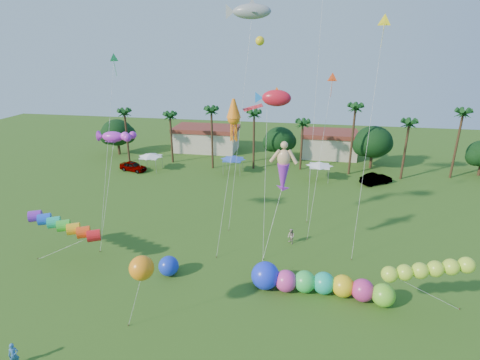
% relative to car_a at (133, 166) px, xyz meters
% --- Properties ---
extents(ground, '(160.00, 160.00, 0.00)m').
position_rel_car_a_xyz_m(ground, '(22.95, -35.13, -0.81)').
color(ground, '#285116').
rests_on(ground, ground).
extents(tree_line, '(69.46, 8.91, 11.00)m').
position_rel_car_a_xyz_m(tree_line, '(26.51, 8.86, 3.47)').
color(tree_line, '#3A2819').
rests_on(tree_line, ground).
extents(buildings_row, '(35.00, 7.00, 4.00)m').
position_rel_car_a_xyz_m(buildings_row, '(19.86, 14.87, 1.19)').
color(buildings_row, beige).
rests_on(buildings_row, ground).
extents(tent_row, '(31.00, 4.00, 0.60)m').
position_rel_car_a_xyz_m(tent_row, '(16.95, 1.20, 1.94)').
color(tent_row, white).
rests_on(tent_row, ground).
extents(car_a, '(5.06, 3.01, 1.61)m').
position_rel_car_a_xyz_m(car_a, '(0.00, 0.00, 0.00)').
color(car_a, '#4C4C54').
rests_on(car_a, ground).
extents(car_b, '(5.17, 4.24, 1.66)m').
position_rel_car_a_xyz_m(car_b, '(39.61, 0.77, 0.02)').
color(car_b, '#4C4C54').
rests_on(car_b, ground).
extents(spectator_a, '(0.75, 0.64, 1.75)m').
position_rel_car_a_xyz_m(spectator_a, '(10.05, -39.60, 0.07)').
color(spectator_a, '#306AA8').
rests_on(spectator_a, ground).
extents(spectator_b, '(1.02, 1.05, 1.70)m').
position_rel_car_a_xyz_m(spectator_b, '(27.62, -19.84, 0.05)').
color(spectator_b, '#A09185').
rests_on(spectator_b, ground).
extents(caterpillar_inflatable, '(12.18, 2.90, 2.48)m').
position_rel_car_a_xyz_m(caterpillar_inflatable, '(30.11, -28.17, 0.23)').
color(caterpillar_inflatable, '#DA3997').
rests_on(caterpillar_inflatable, ground).
extents(blue_ball, '(1.89, 1.89, 1.89)m').
position_rel_car_a_xyz_m(blue_ball, '(16.62, -27.74, 0.14)').
color(blue_ball, '#1734D1').
rests_on(blue_ball, ground).
extents(rainbow_tube, '(8.77, 3.51, 3.94)m').
position_rel_car_a_xyz_m(rainbow_tube, '(7.20, -27.61, 2.56)').
color(rainbow_tube, red).
rests_on(rainbow_tube, ground).
extents(green_worm, '(9.66, 1.94, 4.18)m').
position_rel_car_a_xyz_m(green_worm, '(35.71, -29.32, 2.60)').
color(green_worm, '#B2E432').
rests_on(green_worm, ground).
extents(orange_ball_kite, '(2.58, 2.23, 6.07)m').
position_rel_car_a_xyz_m(orange_ball_kite, '(17.31, -34.39, 4.34)').
color(orange_ball_kite, orange).
rests_on(orange_ball_kite, ground).
extents(merman_kite, '(2.95, 5.83, 11.83)m').
position_rel_car_a_xyz_m(merman_kite, '(26.66, -23.23, 8.70)').
color(merman_kite, tan).
rests_on(merman_kite, ground).
extents(fish_kite, '(4.55, 6.14, 16.36)m').
position_rel_car_a_xyz_m(fish_kite, '(25.46, -18.79, 14.64)').
color(fish_kite, red).
rests_on(fish_kite, ground).
extents(shark_kite, '(5.81, 6.80, 24.68)m').
position_rel_car_a_xyz_m(shark_kite, '(22.05, -12.93, 22.88)').
color(shark_kite, gray).
rests_on(shark_kite, ground).
extents(squid_kite, '(1.96, 5.31, 15.51)m').
position_rel_car_a_xyz_m(squid_kite, '(21.34, -19.71, 12.65)').
color(squid_kite, orange).
rests_on(squid_kite, ground).
extents(lobster_kite, '(4.63, 6.16, 12.14)m').
position_rel_car_a_xyz_m(lobster_kite, '(8.71, -20.88, 10.53)').
color(lobster_kite, '#BC29CD').
rests_on(lobster_kite, ground).
extents(delta_kite_red, '(2.19, 4.70, 17.62)m').
position_rel_car_a_xyz_m(delta_kite_red, '(30.90, -14.22, 15.93)').
color(delta_kite_red, '#ED481A').
rests_on(delta_kite_red, ground).
extents(delta_kite_yellow, '(1.70, 4.15, 23.01)m').
position_rel_car_a_xyz_m(delta_kite_yellow, '(34.78, -18.33, 21.20)').
color(delta_kite_yellow, yellow).
rests_on(delta_kite_yellow, ground).
extents(delta_kite_green, '(1.92, 5.33, 19.55)m').
position_rel_car_a_xyz_m(delta_kite_green, '(8.18, -18.02, 17.75)').
color(delta_kite_green, '#2EC45E').
rests_on(delta_kite_green, ground).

